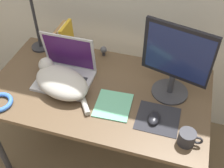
% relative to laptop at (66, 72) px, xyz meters
% --- Properties ---
extents(desk, '(1.34, 0.76, 0.75)m').
position_rel_laptop_xyz_m(desk, '(0.23, -0.03, -0.13)').
color(desk, brown).
rests_on(desk, ground_plane).
extents(laptop, '(0.34, 0.27, 0.28)m').
position_rel_laptop_xyz_m(laptop, '(0.00, 0.00, 0.00)').
color(laptop, '#B7B7BC').
rests_on(laptop, desk).
extents(cat, '(0.45, 0.35, 0.14)m').
position_rel_laptop_xyz_m(cat, '(0.01, -0.09, 0.01)').
color(cat, '#B2ADA3').
rests_on(cat, desk).
extents(external_monitor, '(0.38, 0.22, 0.46)m').
position_rel_laptop_xyz_m(external_monitor, '(0.64, 0.06, 0.19)').
color(external_monitor, '#333338').
rests_on(external_monitor, desk).
extents(mousepad, '(0.23, 0.22, 0.00)m').
position_rel_laptop_xyz_m(mousepad, '(0.61, -0.16, -0.05)').
color(mousepad, '#232328').
rests_on(mousepad, desk).
extents(computer_mouse, '(0.06, 0.10, 0.03)m').
position_rel_laptop_xyz_m(computer_mouse, '(0.59, -0.18, -0.03)').
color(computer_mouse, black).
rests_on(computer_mouse, mousepad).
extents(book_row, '(0.08, 0.17, 0.24)m').
position_rel_laptop_xyz_m(book_row, '(-0.10, 0.23, 0.06)').
color(book_row, olive).
rests_on(book_row, desk).
extents(desk_lamp, '(0.17, 0.17, 0.50)m').
position_rel_laptop_xyz_m(desk_lamp, '(-0.27, 0.22, 0.29)').
color(desk_lamp, '#28282D').
rests_on(desk_lamp, desk).
extents(cable_coil, '(0.15, 0.15, 0.03)m').
position_rel_laptop_xyz_m(cable_coil, '(-0.28, -0.31, -0.04)').
color(cable_coil, blue).
rests_on(cable_coil, desk).
extents(notepad, '(0.21, 0.23, 0.01)m').
position_rel_laptop_xyz_m(notepad, '(0.35, -0.14, -0.05)').
color(notepad, '#6BBC93').
rests_on(notepad, desk).
extents(webcam, '(0.05, 0.05, 0.07)m').
position_rel_laptop_xyz_m(webcam, '(0.15, 0.29, -0.01)').
color(webcam, '#232328').
rests_on(webcam, desk).
extents(mug, '(0.12, 0.09, 0.08)m').
position_rel_laptop_xyz_m(mug, '(0.78, -0.28, -0.01)').
color(mug, '#28282D').
rests_on(mug, desk).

